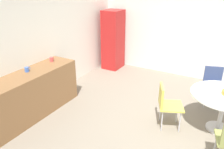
{
  "coord_description": "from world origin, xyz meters",
  "views": [
    {
      "loc": [
        -3.27,
        -0.73,
        2.58
      ],
      "look_at": [
        0.06,
        1.17,
        0.95
      ],
      "focal_mm": 36.59,
      "sensor_mm": 36.0,
      "label": 1
    }
  ],
  "objects": [
    {
      "name": "wall_back",
      "position": [
        0.0,
        3.0,
        1.3
      ],
      "size": [
        6.0,
        0.1,
        2.6
      ],
      "primitive_type": "cube",
      "color": "white",
      "rests_on": "ground_plane"
    },
    {
      "name": "locker_cabinet",
      "position": [
        2.55,
        2.55,
        0.87
      ],
      "size": [
        0.6,
        0.5,
        1.74
      ],
      "primitive_type": "cube",
      "color": "#B21E1E",
      "rests_on": "ground_plane"
    },
    {
      "name": "chair_yellow",
      "position": [
        0.33,
        0.21,
        0.52
      ],
      "size": [
        0.55,
        0.55,
        0.83
      ],
      "color": "silver",
      "rests_on": "ground_plane"
    },
    {
      "name": "mug_white",
      "position": [
        -0.53,
        2.73,
        0.95
      ],
      "size": [
        0.13,
        0.08,
        0.09
      ],
      "color": "#3F66BF",
      "rests_on": "counter_block"
    },
    {
      "name": "mug_green",
      "position": [
        0.15,
        2.74,
        0.95
      ],
      "size": [
        0.13,
        0.08,
        0.09
      ],
      "color": "#D84C4C",
      "rests_on": "counter_block"
    },
    {
      "name": "ground_plane",
      "position": [
        0.0,
        0.0,
        0.0
      ],
      "size": [
        6.0,
        6.0,
        0.0
      ],
      "primitive_type": "plane",
      "color": "gray"
    },
    {
      "name": "chair_navy",
      "position": [
        1.69,
        -0.41,
        0.52
      ],
      "size": [
        0.52,
        0.52,
        0.83
      ],
      "color": "silver",
      "rests_on": "ground_plane"
    },
    {
      "name": "counter_block",
      "position": [
        -0.61,
        2.65,
        0.45
      ],
      "size": [
        2.16,
        0.6,
        0.9
      ],
      "primitive_type": "cube",
      "color": "brown",
      "rests_on": "ground_plane"
    },
    {
      "name": "wall_side_right",
      "position": [
        3.0,
        0.0,
        1.3
      ],
      "size": [
        0.1,
        6.0,
        2.6
      ],
      "primitive_type": "cube",
      "color": "white",
      "rests_on": "ground_plane"
    },
    {
      "name": "round_table",
      "position": [
        0.74,
        -0.71,
        0.6
      ],
      "size": [
        1.16,
        1.16,
        0.72
      ],
      "color": "silver",
      "rests_on": "ground_plane"
    }
  ]
}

